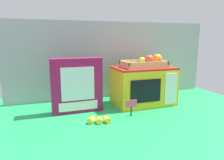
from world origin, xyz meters
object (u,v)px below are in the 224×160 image
Objects in this scene: cookie_set_box at (77,85)px; loose_toy_banana at (99,120)px; toy_microwave at (143,85)px; food_groups_crate at (146,63)px; price_sign at (131,105)px.

loose_toy_banana is at bearing -70.83° from cookie_set_box.
food_groups_crate is (0.02, 0.00, 0.16)m from toy_microwave.
cookie_set_box is 2.68× the size of loose_toy_banana.
loose_toy_banana is (0.08, -0.23, -0.15)m from cookie_set_box.
price_sign is at bearing -131.60° from toy_microwave.
price_sign is at bearing -134.33° from food_groups_crate.
toy_microwave is 0.28m from price_sign.
food_groups_crate is 0.51m from cookie_set_box.
price_sign is (0.29, -0.19, -0.10)m from cookie_set_box.
cookie_set_box is 3.40× the size of price_sign.
cookie_set_box is at bearing 147.14° from price_sign.
price_sign reaches higher than loose_toy_banana.
loose_toy_banana is (-0.39, -0.25, -0.12)m from toy_microwave.
cookie_set_box is at bearing -177.61° from toy_microwave.
loose_toy_banana is at bearing -149.00° from food_groups_crate.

